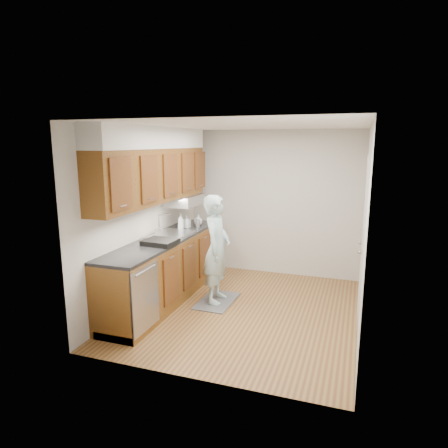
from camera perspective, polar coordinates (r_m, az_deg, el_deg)
name	(u,v)px	position (r m, az deg, el deg)	size (l,w,h in m)	color
floor	(244,310)	(5.68, 2.89, -12.15)	(3.50, 3.50, 0.00)	olive
ceiling	(246,125)	(5.21, 3.18, 13.92)	(3.50, 3.50, 0.00)	white
wall_left	(146,215)	(5.89, -11.14, 1.23)	(0.02, 3.50, 2.50)	beige
wall_right	(364,230)	(5.11, 19.41, -0.78)	(0.02, 3.50, 2.50)	beige
wall_back	(273,203)	(6.98, 7.01, 2.96)	(3.00, 0.02, 2.50)	beige
counter	(166,268)	(5.93, -8.33, -6.18)	(0.64, 2.80, 1.30)	brown
upper_cabinets	(156,167)	(5.76, -9.72, 8.06)	(0.47, 2.80, 1.21)	brown
closet_door	(362,242)	(5.45, 19.13, -2.44)	(0.02, 1.22, 2.05)	white
floor_mat	(217,301)	(5.95, -1.01, -10.93)	(0.47, 0.81, 0.02)	slate
person	(217,242)	(5.67, -1.05, -2.59)	(0.62, 0.42, 1.76)	#ABCCD0
soap_bottle_a	(181,222)	(6.30, -6.20, 0.35)	(0.10, 0.10, 0.25)	silver
soap_bottle_b	(187,222)	(6.41, -5.32, 0.34)	(0.09, 0.09, 0.20)	silver
soap_bottle_c	(198,220)	(6.61, -3.73, 0.62)	(0.14, 0.14, 0.18)	silver
steel_can	(198,223)	(6.43, -3.78, 0.07)	(0.07, 0.07, 0.13)	#A5A5AA
dish_rack	(160,242)	(5.43, -9.09, -2.56)	(0.42, 0.36, 0.07)	black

